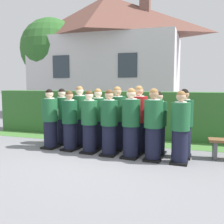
% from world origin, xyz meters
% --- Properties ---
extents(ground_plane, '(60.00, 60.00, 0.00)m').
position_xyz_m(ground_plane, '(0.00, 0.00, 0.00)').
color(ground_plane, slate).
extents(student_front_row_0, '(0.42, 0.53, 1.63)m').
position_xyz_m(student_front_row_0, '(-1.75, 0.17, 0.78)').
color(student_front_row_0, black).
rests_on(student_front_row_0, ground).
extents(student_front_row_1, '(0.43, 0.51, 1.59)m').
position_xyz_m(student_front_row_1, '(-1.14, 0.14, 0.76)').
color(student_front_row_1, black).
rests_on(student_front_row_1, ground).
extents(student_front_row_2, '(0.42, 0.52, 1.60)m').
position_xyz_m(student_front_row_2, '(-0.54, 0.06, 0.76)').
color(student_front_row_2, black).
rests_on(student_front_row_2, ground).
extents(student_front_row_3, '(0.42, 0.49, 1.63)m').
position_xyz_m(student_front_row_3, '(0.02, -0.01, 0.78)').
color(student_front_row_3, black).
rests_on(student_front_row_3, ground).
extents(student_front_row_4, '(0.44, 0.55, 1.67)m').
position_xyz_m(student_front_row_4, '(0.58, -0.05, 0.80)').
color(student_front_row_4, black).
rests_on(student_front_row_4, ground).
extents(student_front_row_5, '(0.43, 0.53, 1.67)m').
position_xyz_m(student_front_row_5, '(1.12, -0.10, 0.80)').
color(student_front_row_5, black).
rests_on(student_front_row_5, ground).
extents(student_front_row_6, '(0.42, 0.48, 1.62)m').
position_xyz_m(student_front_row_6, '(1.72, -0.14, 0.77)').
color(student_front_row_6, black).
rests_on(student_front_row_6, ground).
extents(student_rear_row_0, '(0.43, 0.54, 1.63)m').
position_xyz_m(student_rear_row_0, '(-1.68, 0.72, 0.78)').
color(student_rear_row_0, black).
rests_on(student_rear_row_0, ground).
extents(student_rear_row_1, '(0.44, 0.52, 1.70)m').
position_xyz_m(student_rear_row_1, '(-1.09, 0.68, 0.81)').
color(student_rear_row_1, black).
rests_on(student_rear_row_1, ground).
extents(student_rear_row_2, '(0.43, 0.51, 1.64)m').
position_xyz_m(student_rear_row_2, '(-0.51, 0.61, 0.78)').
color(student_rear_row_2, black).
rests_on(student_rear_row_2, ground).
extents(student_rear_row_3, '(0.44, 0.50, 1.70)m').
position_xyz_m(student_rear_row_3, '(0.05, 0.58, 0.81)').
color(student_rear_row_3, black).
rests_on(student_rear_row_3, ground).
extents(student_in_red_blazer, '(0.48, 0.55, 1.72)m').
position_xyz_m(student_in_red_blazer, '(0.65, 0.47, 0.82)').
color(student_in_red_blazer, black).
rests_on(student_in_red_blazer, ground).
extents(student_rear_row_5, '(0.41, 0.52, 1.58)m').
position_xyz_m(student_rear_row_5, '(1.16, 0.43, 0.75)').
color(student_rear_row_5, black).
rests_on(student_rear_row_5, ground).
extents(student_rear_row_6, '(0.43, 0.49, 1.65)m').
position_xyz_m(student_rear_row_6, '(1.77, 0.36, 0.79)').
color(student_rear_row_6, black).
rests_on(student_rear_row_6, ground).
extents(hedge, '(9.89, 0.70, 1.51)m').
position_xyz_m(hedge, '(0.00, 2.36, 0.76)').
color(hedge, '#33662D').
rests_on(hedge, ground).
extents(school_building_main, '(7.96, 4.27, 6.44)m').
position_xyz_m(school_building_main, '(-2.65, 7.57, 3.31)').
color(school_building_main, silver).
rests_on(school_building_main, ground).
extents(oak_tree_left, '(3.37, 3.37, 5.38)m').
position_xyz_m(oak_tree_left, '(-5.76, 7.02, 3.68)').
color(oak_tree_left, brown).
rests_on(oak_tree_left, ground).
extents(lawn_strip, '(9.89, 0.90, 0.01)m').
position_xyz_m(lawn_strip, '(0.00, 1.56, 0.00)').
color(lawn_strip, '#477A38').
rests_on(lawn_strip, ground).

